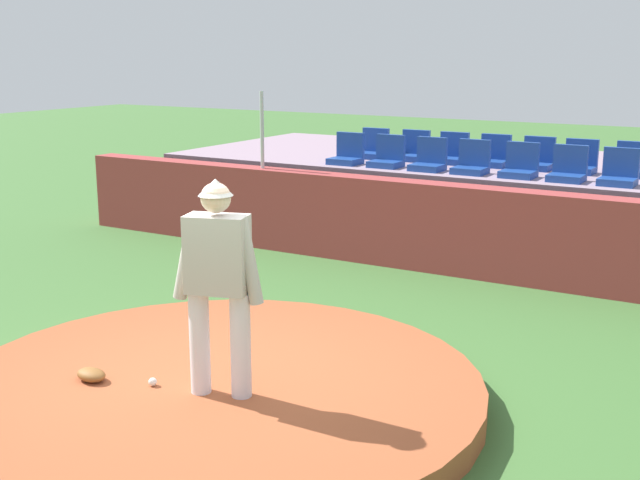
% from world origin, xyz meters
% --- Properties ---
extents(ground_plane, '(60.00, 60.00, 0.00)m').
position_xyz_m(ground_plane, '(0.00, 0.00, 0.00)').
color(ground_plane, '#3F6B31').
extents(pitchers_mound, '(4.75, 4.75, 0.23)m').
position_xyz_m(pitchers_mound, '(0.00, 0.00, 0.12)').
color(pitchers_mound, '#9F4F2D').
rests_on(pitchers_mound, ground_plane).
extents(pitcher, '(0.78, 0.40, 1.84)m').
position_xyz_m(pitcher, '(0.24, -0.23, 1.30)').
color(pitcher, silver).
rests_on(pitcher, pitchers_mound).
extents(baseball, '(0.07, 0.07, 0.07)m').
position_xyz_m(baseball, '(-0.38, -0.40, 0.27)').
color(baseball, white).
rests_on(baseball, pitchers_mound).
extents(fielding_glove, '(0.32, 0.23, 0.11)m').
position_xyz_m(fielding_glove, '(-0.92, -0.58, 0.29)').
color(fielding_glove, brown).
rests_on(fielding_glove, pitchers_mound).
extents(brick_barrier, '(12.93, 0.40, 1.26)m').
position_xyz_m(brick_barrier, '(0.00, 5.19, 0.63)').
color(brick_barrier, '#A23A3A').
rests_on(brick_barrier, ground_plane).
extents(fence_post_left, '(0.06, 0.06, 1.19)m').
position_xyz_m(fence_post_left, '(-3.04, 5.19, 1.85)').
color(fence_post_left, silver).
rests_on(fence_post_left, brick_barrier).
extents(bleacher_platform, '(11.18, 4.36, 1.26)m').
position_xyz_m(bleacher_platform, '(0.00, 7.97, 0.63)').
color(bleacher_platform, gray).
rests_on(bleacher_platform, ground_plane).
extents(stadium_chair_0, '(0.48, 0.44, 0.50)m').
position_xyz_m(stadium_chair_0, '(-2.13, 6.31, 1.41)').
color(stadium_chair_0, '#1C4294').
rests_on(stadium_chair_0, bleacher_platform).
extents(stadium_chair_1, '(0.48, 0.44, 0.50)m').
position_xyz_m(stadium_chair_1, '(-1.41, 6.33, 1.41)').
color(stadium_chair_1, '#1C4294').
rests_on(stadium_chair_1, bleacher_platform).
extents(stadium_chair_2, '(0.48, 0.44, 0.50)m').
position_xyz_m(stadium_chair_2, '(-0.69, 6.31, 1.41)').
color(stadium_chair_2, '#1C4294').
rests_on(stadium_chair_2, bleacher_platform).
extents(stadium_chair_3, '(0.48, 0.44, 0.50)m').
position_xyz_m(stadium_chair_3, '(-0.01, 6.32, 1.41)').
color(stadium_chair_3, '#1C4294').
rests_on(stadium_chair_3, bleacher_platform).
extents(stadium_chair_4, '(0.48, 0.44, 0.50)m').
position_xyz_m(stadium_chair_4, '(0.72, 6.34, 1.41)').
color(stadium_chair_4, '#1C4294').
rests_on(stadium_chair_4, bleacher_platform).
extents(stadium_chair_5, '(0.48, 0.44, 0.50)m').
position_xyz_m(stadium_chair_5, '(1.42, 6.33, 1.41)').
color(stadium_chair_5, '#1C4294').
rests_on(stadium_chair_5, bleacher_platform).
extents(stadium_chair_6, '(0.48, 0.44, 0.50)m').
position_xyz_m(stadium_chair_6, '(2.11, 6.33, 1.41)').
color(stadium_chair_6, '#1C4294').
rests_on(stadium_chair_6, bleacher_platform).
extents(stadium_chair_7, '(0.48, 0.44, 0.50)m').
position_xyz_m(stadium_chair_7, '(-2.11, 7.19, 1.41)').
color(stadium_chair_7, '#1C4294').
rests_on(stadium_chair_7, bleacher_platform).
extents(stadium_chair_8, '(0.48, 0.44, 0.50)m').
position_xyz_m(stadium_chair_8, '(-1.37, 7.24, 1.41)').
color(stadium_chair_8, '#1C4294').
rests_on(stadium_chair_8, bleacher_platform).
extents(stadium_chair_9, '(0.48, 0.44, 0.50)m').
position_xyz_m(stadium_chair_9, '(-0.68, 7.23, 1.41)').
color(stadium_chair_9, '#1C4294').
rests_on(stadium_chair_9, bleacher_platform).
extents(stadium_chair_10, '(0.48, 0.44, 0.50)m').
position_xyz_m(stadium_chair_10, '(0.02, 7.24, 1.41)').
color(stadium_chair_10, '#1C4294').
rests_on(stadium_chair_10, bleacher_platform).
extents(stadium_chair_11, '(0.48, 0.44, 0.50)m').
position_xyz_m(stadium_chair_11, '(0.72, 7.25, 1.41)').
color(stadium_chair_11, '#1C4294').
rests_on(stadium_chair_11, bleacher_platform).
extents(stadium_chair_12, '(0.48, 0.44, 0.50)m').
position_xyz_m(stadium_chair_12, '(1.37, 7.21, 1.41)').
color(stadium_chair_12, '#1C4294').
rests_on(stadium_chair_12, bleacher_platform).
extents(stadium_chair_13, '(0.48, 0.44, 0.50)m').
position_xyz_m(stadium_chair_13, '(2.11, 7.25, 1.41)').
color(stadium_chair_13, '#1C4294').
rests_on(stadium_chair_13, bleacher_platform).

